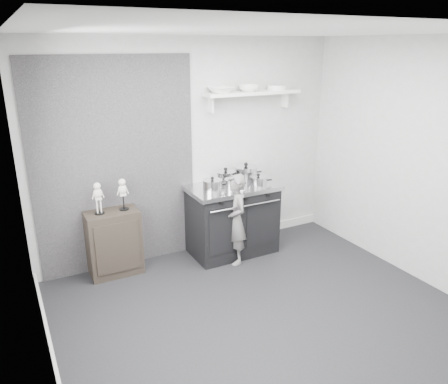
# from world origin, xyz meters

# --- Properties ---
(ground) EXTENTS (4.00, 4.00, 0.00)m
(ground) POSITION_xyz_m (0.00, 0.00, 0.00)
(ground) COLOR black
(ground) RESTS_ON ground
(room_shell) EXTENTS (4.02, 3.62, 2.71)m
(room_shell) POSITION_xyz_m (-0.09, 0.15, 1.64)
(room_shell) COLOR #A3A3A1
(room_shell) RESTS_ON ground
(wall_shelf) EXTENTS (1.30, 0.26, 0.24)m
(wall_shelf) POSITION_xyz_m (0.80, 1.68, 2.01)
(wall_shelf) COLOR white
(wall_shelf) RESTS_ON room_shell
(stove) EXTENTS (1.14, 0.71, 0.91)m
(stove) POSITION_xyz_m (0.41, 1.48, 0.46)
(stove) COLOR black
(stove) RESTS_ON ground
(side_cabinet) EXTENTS (0.60, 0.35, 0.78)m
(side_cabinet) POSITION_xyz_m (-1.09, 1.61, 0.39)
(side_cabinet) COLOR black
(side_cabinet) RESTS_ON ground
(child) EXTENTS (0.29, 0.43, 1.14)m
(child) POSITION_xyz_m (0.30, 1.20, 0.57)
(child) COLOR slate
(child) RESTS_ON ground
(pot_front_left) EXTENTS (0.32, 0.23, 0.19)m
(pot_front_left) POSITION_xyz_m (0.08, 1.36, 0.99)
(pot_front_left) COLOR silver
(pot_front_left) RESTS_ON stove
(pot_back_left) EXTENTS (0.35, 0.27, 0.21)m
(pot_back_left) POSITION_xyz_m (0.38, 1.60, 0.99)
(pot_back_left) COLOR silver
(pot_back_left) RESTS_ON stove
(pot_back_right) EXTENTS (0.39, 0.30, 0.24)m
(pot_back_right) POSITION_xyz_m (0.67, 1.59, 1.01)
(pot_back_right) COLOR silver
(pot_back_right) RESTS_ON stove
(pot_front_right) EXTENTS (0.31, 0.22, 0.17)m
(pot_front_right) POSITION_xyz_m (0.69, 1.30, 0.98)
(pot_front_right) COLOR silver
(pot_front_right) RESTS_ON stove
(pot_front_center) EXTENTS (0.29, 0.20, 0.18)m
(pot_front_center) POSITION_xyz_m (0.33, 1.31, 0.98)
(pot_front_center) COLOR silver
(pot_front_center) RESTS_ON stove
(skeleton_full) EXTENTS (0.12, 0.08, 0.42)m
(skeleton_full) POSITION_xyz_m (-1.22, 1.61, 0.99)
(skeleton_full) COLOR beige
(skeleton_full) RESTS_ON side_cabinet
(skeleton_torso) EXTENTS (0.12, 0.08, 0.43)m
(skeleton_torso) POSITION_xyz_m (-0.94, 1.61, 1.00)
(skeleton_torso) COLOR beige
(skeleton_torso) RESTS_ON side_cabinet
(bowl_large) EXTENTS (0.30, 0.30, 0.07)m
(bowl_large) POSITION_xyz_m (0.35, 1.67, 2.08)
(bowl_large) COLOR white
(bowl_large) RESTS_ON wall_shelf
(bowl_small) EXTENTS (0.25, 0.25, 0.08)m
(bowl_small) POSITION_xyz_m (0.74, 1.67, 2.08)
(bowl_small) COLOR white
(bowl_small) RESTS_ON wall_shelf
(plate_stack) EXTENTS (0.25, 0.25, 0.06)m
(plate_stack) POSITION_xyz_m (1.16, 1.67, 2.07)
(plate_stack) COLOR white
(plate_stack) RESTS_ON wall_shelf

